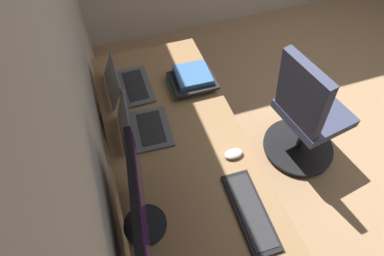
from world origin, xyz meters
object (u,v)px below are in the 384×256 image
(keyboard_spare, at_px, (119,95))
(mouse_main, at_px, (316,123))
(drawer_pedestal, at_px, (199,164))
(coffee_mug, at_px, (346,125))
(keyboard_main, at_px, (239,108))
(laptop_leftmost, at_px, (131,196))
(office_chair, at_px, (170,12))
(monitor_primary, at_px, (308,213))

(keyboard_spare, bearing_deg, mouse_main, 178.42)
(drawer_pedestal, relative_size, coffee_mug, 6.25)
(keyboard_main, distance_m, coffee_mug, 0.49)
(drawer_pedestal, distance_m, laptop_leftmost, 0.56)
(mouse_main, distance_m, office_chair, 1.09)
(monitor_primary, bearing_deg, mouse_main, -103.95)
(monitor_primary, relative_size, coffee_mug, 4.57)
(drawer_pedestal, height_order, coffee_mug, coffee_mug)
(keyboard_main, xyz_separation_m, mouse_main, (-0.36, 0.03, 0.01))
(keyboard_main, relative_size, mouse_main, 4.07)
(monitor_primary, height_order, keyboard_main, monitor_primary)
(keyboard_main, height_order, mouse_main, mouse_main)
(drawer_pedestal, distance_m, keyboard_spare, 0.63)
(keyboard_spare, xyz_separation_m, mouse_main, (-0.94, 0.03, 0.01))
(laptop_leftmost, height_order, mouse_main, laptop_leftmost)
(keyboard_spare, bearing_deg, office_chair, -101.92)
(drawer_pedestal, bearing_deg, monitor_primary, 154.83)
(laptop_leftmost, height_order, keyboard_main, laptop_leftmost)
(drawer_pedestal, height_order, office_chair, office_chair)
(drawer_pedestal, relative_size, laptop_leftmost, 2.05)
(drawer_pedestal, bearing_deg, keyboard_main, -121.45)
(monitor_primary, height_order, office_chair, monitor_primary)
(keyboard_spare, distance_m, mouse_main, 0.94)
(keyboard_main, relative_size, keyboard_spare, 0.99)
(laptop_leftmost, xyz_separation_m, keyboard_main, (-0.43, -0.47, -0.04))
(mouse_main, relative_size, office_chair, 0.11)
(keyboard_spare, height_order, coffee_mug, coffee_mug)
(monitor_primary, distance_m, coffee_mug, 0.51)
(coffee_mug, bearing_deg, mouse_main, 1.40)
(monitor_primary, distance_m, mouse_main, 0.48)
(monitor_primary, bearing_deg, laptop_leftmost, 2.16)
(keyboard_main, height_order, keyboard_spare, same)
(keyboard_main, bearing_deg, drawer_pedestal, 58.55)
(keyboard_main, bearing_deg, monitor_primary, 120.43)
(keyboard_spare, distance_m, coffee_mug, 1.07)
(monitor_primary, xyz_separation_m, office_chair, (0.70, -1.08, -0.51))
(drawer_pedestal, relative_size, keyboard_main, 1.64)
(monitor_primary, xyz_separation_m, keyboard_spare, (0.84, -0.43, -0.23))
(monitor_primary, bearing_deg, keyboard_spare, -27.44)
(monitor_primary, bearing_deg, office_chair, -57.20)
(monitor_primary, xyz_separation_m, coffee_mug, (-0.23, -0.41, -0.19))
(laptop_leftmost, height_order, coffee_mug, laptop_leftmost)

